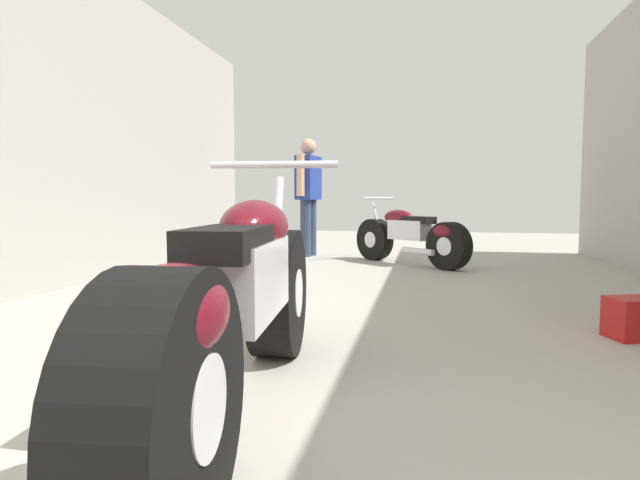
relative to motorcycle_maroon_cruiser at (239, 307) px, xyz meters
name	(u,v)px	position (x,y,z in m)	size (l,w,h in m)	color
ground_plane	(366,300)	(0.20, 2.32, -0.41)	(18.66, 18.66, 0.00)	#A8A399
garage_partition_left	(55,117)	(-2.57, 2.32, 1.12)	(0.08, 8.55, 3.06)	#A3A099
motorcycle_maroon_cruiser	(239,307)	(0.00, 0.00, 0.00)	(0.63, 2.12, 0.99)	black
motorcycle_black_naked	(411,236)	(0.49, 4.70, -0.06)	(1.45, 1.33, 0.84)	black
mechanic_in_blue	(308,190)	(-0.99, 5.46, 0.54)	(0.31, 0.68, 1.68)	#2D3851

